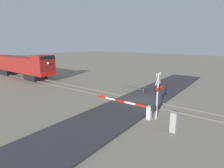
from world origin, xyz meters
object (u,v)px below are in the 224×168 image
Objects in this scene: utility_cabinet at (174,122)px; guard_railing at (132,87)px; crossing_gate at (140,108)px; locomotive at (21,65)px; crossing_signal at (158,91)px.

guard_railing is at bearing 46.44° from utility_cabinet.
crossing_gate is at bearing -144.51° from guard_railing.
utility_cabinet is at bearing -98.72° from locomotive.
crossing_signal reaches higher than crossing_gate.
locomotive is 21.40m from guard_railing.
locomotive is 2.78× the size of crossing_gate.
locomotive is 4.38× the size of crossing_signal.
crossing_signal is 8.50m from guard_railing.
locomotive reaches higher than crossing_gate.
locomotive reaches higher than utility_cabinet.
crossing_gate is at bearing 73.05° from utility_cabinet.
guard_railing is at bearing -82.44° from locomotive.
crossing_gate is 4.21× the size of utility_cabinet.
locomotive is at bearing 97.56° from guard_railing.
crossing_signal reaches higher than utility_cabinet.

